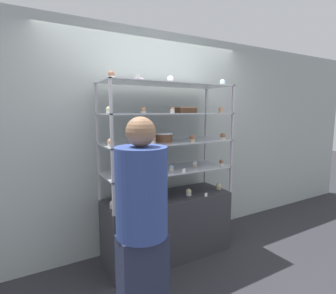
% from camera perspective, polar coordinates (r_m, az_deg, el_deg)
% --- Properties ---
extents(ground_plane, '(20.00, 20.00, 0.00)m').
position_cam_1_polar(ground_plane, '(3.30, 0.00, -22.40)').
color(ground_plane, '#2D2D33').
extents(back_wall, '(8.00, 0.05, 2.60)m').
position_cam_1_polar(back_wall, '(3.22, -3.54, 1.41)').
color(back_wall, '#A8B2AD').
rests_on(back_wall, ground_plane).
extents(display_base, '(1.44, 0.51, 0.71)m').
position_cam_1_polar(display_base, '(3.13, 0.00, -16.77)').
color(display_base, '#333338').
rests_on(display_base, ground_plane).
extents(display_riser_lower, '(1.44, 0.51, 0.31)m').
position_cam_1_polar(display_riser_lower, '(2.92, 0.00, -5.15)').
color(display_riser_lower, '#B7B7BC').
rests_on(display_riser_lower, display_base).
extents(display_riser_middle, '(1.44, 0.51, 0.31)m').
position_cam_1_polar(display_riser_middle, '(2.87, 0.00, 0.89)').
color(display_riser_middle, '#B7B7BC').
rests_on(display_riser_middle, display_riser_lower).
extents(display_riser_upper, '(1.44, 0.51, 0.31)m').
position_cam_1_polar(display_riser_upper, '(2.85, 0.00, 7.08)').
color(display_riser_upper, '#B7B7BC').
rests_on(display_riser_upper, display_riser_middle).
extents(display_riser_top, '(1.44, 0.51, 0.31)m').
position_cam_1_polar(display_riser_top, '(2.86, 0.00, 13.29)').
color(display_riser_top, '#B7B7BC').
rests_on(display_riser_top, display_riser_upper).
extents(layer_cake_centerpiece, '(0.19, 0.19, 0.10)m').
position_cam_1_polar(layer_cake_centerpiece, '(2.83, -0.84, 2.14)').
color(layer_cake_centerpiece, brown).
rests_on(layer_cake_centerpiece, display_riser_middle).
extents(sheet_cake_frosted, '(0.23, 0.13, 0.06)m').
position_cam_1_polar(sheet_cake_frosted, '(3.03, 3.92, 8.05)').
color(sheet_cake_frosted, brown).
rests_on(sheet_cake_frosted, display_riser_upper).
extents(cupcake_0, '(0.06, 0.06, 0.08)m').
position_cam_1_polar(cupcake_0, '(2.69, -11.91, -12.15)').
color(cupcake_0, beige).
rests_on(cupcake_0, display_base).
extents(cupcake_1, '(0.06, 0.06, 0.08)m').
position_cam_1_polar(cupcake_1, '(2.78, -2.49, -11.35)').
color(cupcake_1, white).
rests_on(cupcake_1, display_base).
extents(cupcake_2, '(0.06, 0.06, 0.08)m').
position_cam_1_polar(cupcake_2, '(3.02, 4.51, -9.77)').
color(cupcake_2, white).
rests_on(cupcake_2, display_base).
extents(cupcake_3, '(0.06, 0.06, 0.08)m').
position_cam_1_polar(cupcake_3, '(3.29, 10.95, -8.38)').
color(cupcake_3, '#CCB28C').
rests_on(cupcake_3, display_base).
extents(price_tag_0, '(0.04, 0.00, 0.04)m').
position_cam_1_polar(price_tag_0, '(3.00, 8.27, -10.25)').
color(price_tag_0, white).
rests_on(price_tag_0, display_base).
extents(cupcake_4, '(0.05, 0.05, 0.07)m').
position_cam_1_polar(cupcake_4, '(2.57, -11.82, -6.04)').
color(cupcake_4, white).
rests_on(cupcake_4, display_riser_lower).
extents(cupcake_5, '(0.05, 0.05, 0.07)m').
position_cam_1_polar(cupcake_5, '(2.66, -4.93, -5.39)').
color(cupcake_5, beige).
rests_on(cupcake_5, display_riser_lower).
extents(cupcake_6, '(0.05, 0.05, 0.07)m').
position_cam_1_polar(cupcake_6, '(2.83, 0.74, -4.55)').
color(cupcake_6, beige).
rests_on(cupcake_6, display_riser_lower).
extents(cupcake_7, '(0.05, 0.05, 0.07)m').
position_cam_1_polar(cupcake_7, '(3.04, 5.84, -3.74)').
color(cupcake_7, '#CCB28C').
rests_on(cupcake_7, display_riser_lower).
extents(cupcake_8, '(0.05, 0.05, 0.07)m').
position_cam_1_polar(cupcake_8, '(3.18, 11.53, -3.32)').
color(cupcake_8, beige).
rests_on(cupcake_8, display_riser_lower).
extents(price_tag_1, '(0.04, 0.00, 0.04)m').
position_cam_1_polar(price_tag_1, '(2.75, 3.48, -5.17)').
color(price_tag_1, white).
rests_on(price_tag_1, display_riser_lower).
extents(cupcake_9, '(0.06, 0.06, 0.08)m').
position_cam_1_polar(cupcake_9, '(2.52, -12.34, 0.94)').
color(cupcake_9, beige).
rests_on(cupcake_9, display_riser_middle).
extents(cupcake_10, '(0.06, 0.06, 0.08)m').
position_cam_1_polar(cupcake_10, '(2.72, -3.35, 1.59)').
color(cupcake_10, beige).
rests_on(cupcake_10, display_riser_middle).
extents(cupcake_11, '(0.06, 0.06, 0.08)m').
position_cam_1_polar(cupcake_11, '(2.87, 5.30, 1.90)').
color(cupcake_11, '#CCB28C').
rests_on(cupcake_11, display_riser_middle).
extents(cupcake_12, '(0.06, 0.06, 0.08)m').
position_cam_1_polar(cupcake_12, '(3.14, 11.85, 2.28)').
color(cupcake_12, beige).
rests_on(cupcake_12, display_riser_middle).
extents(price_tag_2, '(0.04, 0.00, 0.04)m').
position_cam_1_polar(price_tag_2, '(2.51, -3.38, 0.78)').
color(price_tag_2, white).
rests_on(price_tag_2, display_riser_middle).
extents(cupcake_13, '(0.05, 0.05, 0.06)m').
position_cam_1_polar(cupcake_13, '(2.51, -12.74, 7.85)').
color(cupcake_13, white).
rests_on(cupcake_13, display_riser_upper).
extents(cupcake_14, '(0.05, 0.05, 0.06)m').
position_cam_1_polar(cupcake_14, '(2.65, -5.41, 8.00)').
color(cupcake_14, white).
rests_on(cupcake_14, display_riser_upper).
extents(cupcake_15, '(0.05, 0.05, 0.06)m').
position_cam_1_polar(cupcake_15, '(2.77, 0.86, 8.03)').
color(cupcake_15, white).
rests_on(cupcake_15, display_riser_upper).
extents(cupcake_16, '(0.05, 0.05, 0.06)m').
position_cam_1_polar(cupcake_16, '(3.15, 11.42, 7.86)').
color(cupcake_16, '#CCB28C').
rests_on(cupcake_16, display_riser_upper).
extents(price_tag_3, '(0.04, 0.00, 0.04)m').
position_cam_1_polar(price_tag_3, '(2.60, 0.88, 7.86)').
color(price_tag_3, white).
rests_on(price_tag_3, display_riser_upper).
extents(cupcake_17, '(0.06, 0.06, 0.07)m').
position_cam_1_polar(cupcake_17, '(2.52, -12.24, 15.04)').
color(cupcake_17, white).
rests_on(cupcake_17, display_riser_top).
extents(cupcake_18, '(0.06, 0.06, 0.07)m').
position_cam_1_polar(cupcake_18, '(2.80, 0.53, 14.48)').
color(cupcake_18, beige).
rests_on(cupcake_18, display_riser_top).
extents(cupcake_19, '(0.06, 0.06, 0.07)m').
position_cam_1_polar(cupcake_19, '(3.18, 11.80, 13.53)').
color(cupcake_19, beige).
rests_on(cupcake_19, display_riser_top).
extents(price_tag_4, '(0.04, 0.00, 0.04)m').
position_cam_1_polar(price_tag_4, '(2.46, -6.50, 15.05)').
color(price_tag_4, white).
rests_on(price_tag_4, display_riser_top).
extents(donut_glazed, '(0.13, 0.13, 0.04)m').
position_cam_1_polar(donut_glazed, '(2.72, -6.39, 14.26)').
color(donut_glazed, '#EFB2BC').
rests_on(donut_glazed, display_riser_top).
extents(customer_figure, '(0.38, 0.38, 1.62)m').
position_cam_1_polar(customer_figure, '(2.00, -5.71, -15.54)').
color(customer_figure, '#282D47').
rests_on(customer_figure, ground_plane).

